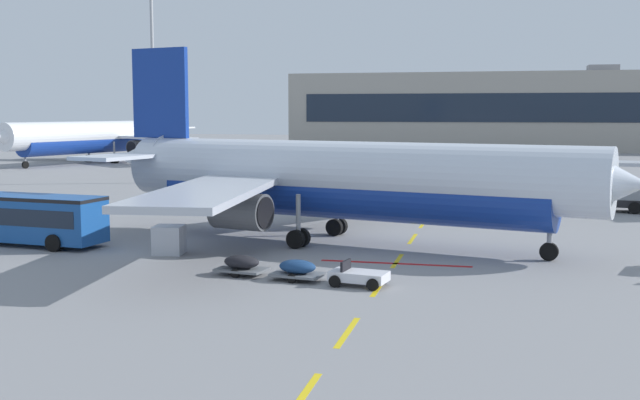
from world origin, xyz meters
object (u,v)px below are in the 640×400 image
object	(u,v)px
airliner_far_right	(94,136)
apron_shuttle_bus	(12,215)
apron_light_mast_near	(152,26)
baggage_train	(298,269)
uld_cargo_container	(169,240)
airliner_foreground	(339,178)
fuel_service_truck	(603,190)

from	to	relation	value
airliner_far_right	apron_shuttle_bus	bearing A→B (deg)	-64.26
apron_light_mast_near	apron_shuttle_bus	bearing A→B (deg)	-77.07
baggage_train	apron_shuttle_bus	bearing A→B (deg)	163.03
baggage_train	uld_cargo_container	size ratio (longest dim) A/B	4.87
airliner_foreground	fuel_service_truck	world-z (taller)	airliner_foreground
baggage_train	airliner_foreground	bearing A→B (deg)	91.29
apron_shuttle_bus	uld_cargo_container	bearing A→B (deg)	-5.12
fuel_service_truck	baggage_train	world-z (taller)	fuel_service_truck
airliner_foreground	uld_cargo_container	distance (m)	10.79
apron_shuttle_bus	uld_cargo_container	distance (m)	10.70
uld_cargo_container	apron_light_mast_near	bearing A→B (deg)	116.12
fuel_service_truck	apron_light_mast_near	bearing A→B (deg)	162.71
airliner_far_right	fuel_service_truck	xyz separation A→B (m)	(69.44, -43.05, -2.48)
airliner_far_right	apron_light_mast_near	xyz separation A→B (m)	(23.73, -28.82, 13.19)
airliner_far_right	airliner_foreground	bearing A→B (deg)	-50.52
airliner_foreground	apron_shuttle_bus	bearing A→B (deg)	-165.96
airliner_foreground	apron_light_mast_near	xyz separation A→B (m)	(-28.12, 34.12, 13.37)
fuel_service_truck	baggage_train	distance (m)	35.21
airliner_foreground	apron_shuttle_bus	distance (m)	19.90
airliner_far_right	baggage_train	distance (m)	90.29
airliner_foreground	apron_light_mast_near	size ratio (longest dim) A/B	1.22
fuel_service_truck	airliner_far_right	bearing A→B (deg)	148.20
airliner_foreground	baggage_train	bearing A→B (deg)	-88.71
apron_light_mast_near	fuel_service_truck	bearing A→B (deg)	-17.29
airliner_far_right	apron_shuttle_bus	world-z (taller)	airliner_far_right
apron_light_mast_near	airliner_foreground	bearing A→B (deg)	-50.50
apron_shuttle_bus	uld_cargo_container	xyz separation A→B (m)	(10.62, -0.95, -0.95)
airliner_foreground	apron_shuttle_bus	world-z (taller)	airliner_foreground
apron_shuttle_bus	baggage_train	world-z (taller)	apron_shuttle_bus
uld_cargo_container	airliner_foreground	bearing A→B (deg)	33.86
fuel_service_truck	uld_cargo_container	xyz separation A→B (m)	(-26.16, -25.64, -0.85)
apron_light_mast_near	uld_cargo_container	bearing A→B (deg)	-63.88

